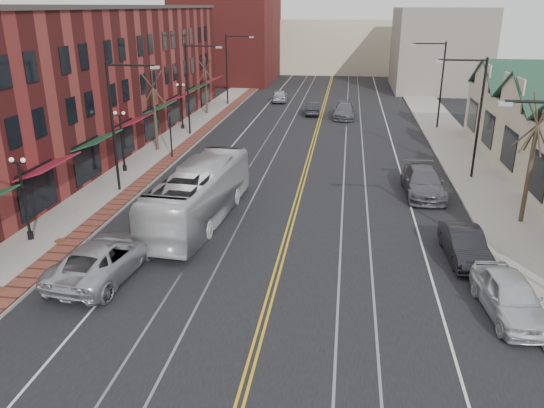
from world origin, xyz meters
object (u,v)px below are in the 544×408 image
(parked_suv, at_px, (104,258))
(parked_car_d, at_px, (422,176))
(transit_bus, at_px, (200,194))
(parked_car_a, at_px, (510,296))
(parked_car_c, at_px, (423,182))
(parked_car_b, at_px, (464,245))

(parked_suv, height_order, parked_car_d, parked_suv)
(transit_bus, height_order, parked_suv, transit_bus)
(parked_suv, relative_size, parked_car_a, 1.29)
(transit_bus, xyz_separation_m, parked_car_a, (14.30, -7.59, -0.76))
(parked_car_c, bearing_deg, transit_bus, -155.31)
(parked_car_c, bearing_deg, parked_suv, -140.96)
(parked_suv, relative_size, parked_car_c, 1.08)
(parked_car_d, bearing_deg, transit_bus, -146.62)
(transit_bus, relative_size, parked_car_d, 2.65)
(parked_suv, bearing_deg, parked_car_a, -177.27)
(parked_suv, height_order, parked_car_b, parked_suv)
(parked_suv, height_order, parked_car_c, parked_suv)
(transit_bus, height_order, parked_car_c, transit_bus)
(transit_bus, distance_m, parked_suv, 7.23)
(parked_car_a, distance_m, parked_car_c, 13.91)
(parked_car_c, xyz_separation_m, parked_car_d, (0.14, 1.67, -0.10))
(parked_car_a, relative_size, parked_car_b, 1.06)
(parked_car_b, relative_size, parked_car_d, 1.05)
(transit_bus, relative_size, parked_car_b, 2.52)
(transit_bus, xyz_separation_m, parked_car_c, (12.72, 6.24, -0.75))
(parked_car_a, height_order, parked_car_c, parked_car_c)
(parked_car_a, xyz_separation_m, parked_car_d, (-1.44, 15.50, -0.08))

